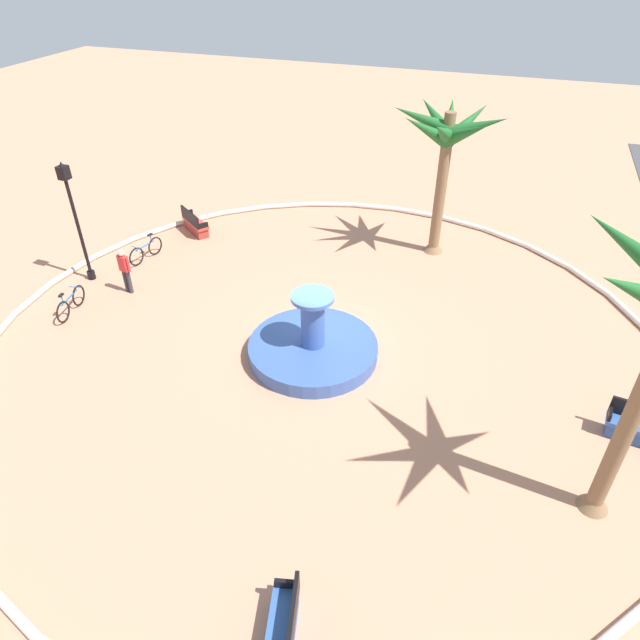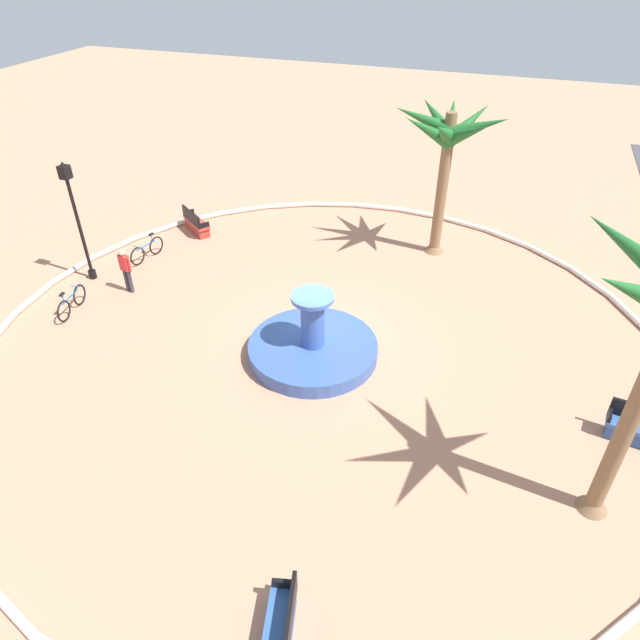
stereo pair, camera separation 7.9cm
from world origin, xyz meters
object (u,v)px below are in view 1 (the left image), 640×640
palm_tree_near_fountain (446,140)px  lamppost (75,214)px  bench_north (640,430)px  bicycle_red_frame (71,303)px  bench_east (195,225)px  fountain (313,347)px  bicycle_by_lamppost (146,251)px  person_cyclist_helmet (125,269)px  bench_west (283,632)px

palm_tree_near_fountain → lamppost: bearing=-61.4°
bench_north → bicycle_red_frame: size_ratio=0.97×
bench_east → lamppost: size_ratio=0.36×
bench_east → bicycle_red_frame: 6.67m
fountain → bench_north: bearing=86.6°
bicycle_by_lamppost → person_cyclist_helmet: bearing=18.1°
fountain → person_cyclist_helmet: fountain is taller
fountain → bicycle_red_frame: fountain is taller
fountain → bench_west: size_ratio=2.31×
bench_north → bench_west: bearing=-41.4°
lamppost → bicycle_red_frame: size_ratio=2.57×
bench_east → lamppost: bearing=-21.0°
palm_tree_near_fountain → lamppost: (6.22, -11.42, -1.83)m
fountain → bicycle_red_frame: bearing=-86.6°
palm_tree_near_fountain → bench_west: (15.76, 0.03, -4.05)m
palm_tree_near_fountain → lamppost: size_ratio=1.28×
palm_tree_near_fountain → person_cyclist_helmet: size_ratio=3.39×
palm_tree_near_fountain → bench_north: bearing=38.4°
lamppost → bicycle_by_lamppost: (-1.89, 1.12, -2.18)m
bench_north → lamppost: bearing=-96.6°
person_cyclist_helmet → bench_north: bearing=83.8°
lamppost → bench_east: bearing=159.0°
palm_tree_near_fountain → person_cyclist_helmet: palm_tree_near_fountain is taller
bench_east → bench_west: same height
fountain → bicycle_by_lamppost: (-3.46, -8.05, 0.07)m
fountain → bench_east: 9.62m
bench_east → bicycle_by_lamppost: (2.66, -0.63, 0.04)m
palm_tree_near_fountain → bench_north: (8.31, 6.59, -4.05)m
bicycle_red_frame → bicycle_by_lamppost: size_ratio=1.00×
palm_tree_near_fountain → bench_east: 10.62m
bench_west → bench_north: (-7.45, 6.56, 0.00)m
fountain → bench_west: fountain is taller
palm_tree_near_fountain → bench_east: bearing=-80.2°
lamppost → person_cyclist_helmet: lamppost is taller
lamppost → person_cyclist_helmet: bearing=79.9°
bench_west → lamppost: (-9.54, -11.45, 2.22)m
bench_west → lamppost: lamppost is taller
palm_tree_near_fountain → bicycle_by_lamppost: 11.87m
bench_north → person_cyclist_helmet: (-1.76, -16.16, 0.58)m
bench_west → bench_north: 9.93m
palm_tree_near_fountain → lamppost: 13.13m
lamppost → bench_west: bearing=50.2°
bicycle_red_frame → person_cyclist_helmet: 2.08m
fountain → bench_north: size_ratio=2.34×
fountain → bicycle_by_lamppost: size_ratio=2.28×
palm_tree_near_fountain → bicycle_by_lamppost: palm_tree_near_fountain is taller
person_cyclist_helmet → fountain: bearing=80.4°
fountain → bicycle_by_lamppost: bearing=-113.3°
bench_west → person_cyclist_helmet: (-9.21, -9.60, 0.58)m
bench_north → bicycle_by_lamppost: bench_north is taller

